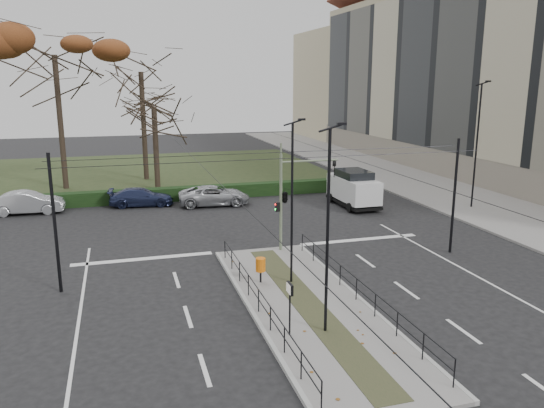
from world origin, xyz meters
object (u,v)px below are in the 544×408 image
Objects in this scene: bare_tree_near at (154,113)px; white_van at (354,188)px; streetlamp_median_near at (328,230)px; traffic_light at (286,195)px; parked_car_second at (28,203)px; litter_bin at (261,265)px; bare_tree_center at (141,80)px; parked_car_fourth at (214,195)px; streetlamp_median_far at (292,202)px; rust_tree at (54,55)px; info_panel at (290,294)px; streetlamp_sidewalk at (477,144)px; parked_car_third at (141,197)px.

white_van is at bearing -36.76° from bare_tree_near.
streetlamp_median_near is 28.08m from bare_tree_near.
traffic_light is at bearing -132.22° from white_van.
traffic_light reaches higher than parked_car_second.
litter_bin is 0.24× the size of parked_car_second.
bare_tree_center is (-5.89, 23.35, 5.81)m from traffic_light.
traffic_light is 12.12m from parked_car_fourth.
streetlamp_median_far reaches higher than parked_car_fourth.
parked_car_fourth is 0.57× the size of bare_tree_near.
bare_tree_center is 1.41× the size of bare_tree_near.
streetlamp_median_far is 0.51× the size of rust_tree.
bare_tree_center is (-3.06, 32.62, 7.24)m from info_panel.
streetlamp_sidewalk is at bearing -31.54° from bare_tree_near.
white_van is (9.00, 13.14, -2.43)m from streetlamp_median_far.
parked_car_second is (-29.89, 7.16, -3.80)m from streetlamp_sidewalk.
info_panel is 20.81m from white_van.
streetlamp_median_far is at bearing -148.85° from streetlamp_sidewalk.
bare_tree_center is (6.67, 2.53, -1.91)m from rust_tree.
parked_car_second is at bearing -102.36° from rust_tree.
parked_car_second is at bearing 127.26° from streetlamp_median_far.
rust_tree is at bearing -159.24° from bare_tree_center.
bare_tree_near reaches higher than litter_bin.
bare_tree_center is at bearing 95.36° from info_panel.
streetlamp_median_far is 28.66m from rust_tree.
litter_bin is 6.03m from streetlamp_median_near.
rust_tree is (-12.56, 20.82, 7.73)m from traffic_light.
streetlamp_median_near is 0.83× the size of bare_tree_near.
streetlamp_sidewalk is (18.07, 9.78, 3.63)m from litter_bin.
streetlamp_median_near reaches higher than white_van.
parked_car_fourth is at bearing -70.23° from bare_tree_center.
litter_bin is 0.25× the size of parked_car_third.
info_panel is at bearing -164.13° from parked_car_third.
parked_car_second is 12.03m from bare_tree_near.
bare_tree_center reaches higher than bare_tree_near.
parked_car_second is 12.99m from rust_tree.
parked_car_second is at bearing 120.14° from streetlamp_median_near.
litter_bin is 0.13× the size of streetlamp_sidewalk.
traffic_light is at bearing -160.21° from streetlamp_sidewalk.
parked_car_second is 0.37× the size of bare_tree_center.
parked_car_third is (-5.65, 17.48, -3.13)m from streetlamp_median_far.
streetlamp_median_far is at bearing -124.41° from white_van.
litter_bin is 16.45m from white_van.
bare_tree_near is (-13.07, 9.76, 4.95)m from white_van.
parked_car_fourth is at bearing 160.40° from streetlamp_sidewalk.
rust_tree reaches higher than traffic_light.
streetlamp_sidewalk is at bearing 41.21° from streetlamp_median_near.
streetlamp_median_near is 33.36m from bare_tree_center.
parked_car_second is at bearing 117.57° from info_panel.
white_van is (14.65, -4.34, 0.70)m from parked_car_third.
info_panel is (-2.82, -9.27, -1.43)m from traffic_light.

